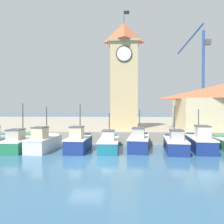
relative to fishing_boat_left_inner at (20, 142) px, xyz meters
name	(u,v)px	position (x,y,z in m)	size (l,w,h in m)	color
ground_plane	(87,162)	(7.09, -4.26, -0.71)	(300.00, 300.00, 0.00)	#386689
quay_wharf	(109,124)	(7.09, 23.50, -0.04)	(120.00, 40.00, 1.35)	#A89E89
fishing_boat_left_inner	(20,142)	(0.00, 0.00, 0.00)	(2.17, 5.23, 4.42)	#237A4C
fishing_boat_mid_left	(44,142)	(2.39, -0.22, 0.08)	(2.27, 4.68, 4.09)	silver
fishing_boat_center	(79,142)	(5.66, -0.18, 0.10)	(2.02, 4.49, 4.33)	navy
fishing_boat_mid_right	(109,143)	(8.44, 0.20, -0.02)	(1.91, 5.11, 3.50)	#196B7F
fishing_boat_right_inner	(139,142)	(11.28, 0.55, 0.07)	(2.48, 5.05, 3.84)	navy
fishing_boat_right_outer	(175,143)	(14.56, 0.00, 0.02)	(2.42, 5.25, 4.18)	navy
fishing_boat_far_right	(200,142)	(16.95, 0.41, 0.11)	(2.42, 5.43, 3.85)	navy
clock_tower	(124,73)	(9.92, 8.11, 7.76)	(3.86, 3.86, 15.15)	tan
warehouse_right	(224,106)	(22.41, 7.61, 3.53)	(11.65, 6.69, 5.66)	beige
port_crane_near	(202,84)	(25.94, 24.97, 8.08)	(4.12, 10.14, 19.79)	navy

